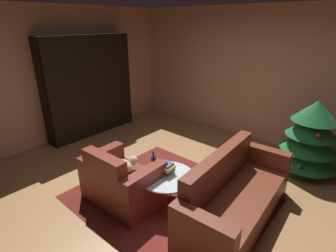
% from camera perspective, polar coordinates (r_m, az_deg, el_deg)
% --- Properties ---
extents(ground_plane, '(7.41, 7.41, 0.00)m').
position_cam_1_polar(ground_plane, '(3.96, 1.84, -14.65)').
color(ground_plane, '#9F7044').
extents(wall_back, '(6.30, 0.06, 2.67)m').
position_cam_1_polar(wall_back, '(5.58, 19.85, 10.17)').
color(wall_back, tan).
rests_on(wall_back, ground).
extents(wall_left, '(0.06, 5.35, 2.67)m').
position_cam_1_polar(wall_left, '(5.77, -23.01, 10.09)').
color(wall_left, tan).
rests_on(wall_left, ground).
extents(area_rug, '(2.56, 2.15, 0.01)m').
position_cam_1_polar(area_rug, '(3.87, 0.43, -15.56)').
color(area_rug, maroon).
rests_on(area_rug, ground).
extents(bookshelf_unit, '(0.35, 1.99, 2.12)m').
position_cam_1_polar(bookshelf_unit, '(5.95, -15.63, 8.52)').
color(bookshelf_unit, black).
rests_on(bookshelf_unit, ground).
extents(armchair_red, '(1.06, 0.75, 0.82)m').
position_cam_1_polar(armchair_red, '(3.74, -10.25, -11.98)').
color(armchair_red, maroon).
rests_on(armchair_red, ground).
extents(couch_red, '(0.84, 1.98, 0.88)m').
position_cam_1_polar(couch_red, '(3.49, 14.33, -15.12)').
color(couch_red, brown).
rests_on(couch_red, ground).
extents(coffee_table, '(0.77, 0.77, 0.44)m').
position_cam_1_polar(coffee_table, '(3.57, -0.34, -11.32)').
color(coffee_table, black).
rests_on(coffee_table, ground).
extents(book_stack_on_table, '(0.22, 0.17, 0.15)m').
position_cam_1_polar(book_stack_on_table, '(3.55, -0.36, -9.30)').
color(book_stack_on_table, '#D4B356').
rests_on(book_stack_on_table, coffee_table).
extents(bottle_on_table, '(0.07, 0.07, 0.31)m').
position_cam_1_polar(bottle_on_table, '(3.59, -3.20, -8.15)').
color(bottle_on_table, navy).
rests_on(bottle_on_table, coffee_table).
extents(decorated_tree, '(0.97, 0.97, 1.24)m').
position_cam_1_polar(decorated_tree, '(4.80, 28.78, -2.15)').
color(decorated_tree, brown).
rests_on(decorated_tree, ground).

